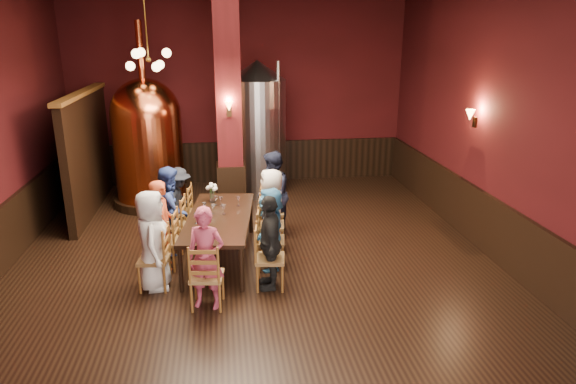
{
  "coord_description": "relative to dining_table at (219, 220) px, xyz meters",
  "views": [
    {
      "loc": [
        -0.46,
        -7.53,
        3.67
      ],
      "look_at": [
        0.55,
        0.2,
        1.18
      ],
      "focal_mm": 32.0,
      "sensor_mm": 36.0,
      "label": 1
    }
  ],
  "objects": [
    {
      "name": "person_4",
      "position": [
        0.72,
        -1.09,
        0.03
      ],
      "size": [
        0.39,
        0.85,
        1.43
      ],
      "primitive_type": "imported",
      "rotation": [
        0.0,
        0.0,
        4.67
      ],
      "color": "black",
      "rests_on": "ground"
    },
    {
      "name": "person_3",
      "position": [
        -0.72,
        1.09,
        -0.04
      ],
      "size": [
        0.64,
        0.92,
        1.3
      ],
      "primitive_type": "imported",
      "rotation": [
        0.0,
        0.0,
        1.36
      ],
      "color": "black",
      "rests_on": "ground"
    },
    {
      "name": "steel_vessel",
      "position": [
        0.92,
        3.54,
        0.82
      ],
      "size": [
        1.61,
        1.61,
        3.02
      ],
      "rotation": [
        0.0,
        0.0,
        -0.37
      ],
      "color": "#B2B2B7",
      "rests_on": "ground"
    },
    {
      "name": "wine_glass_6",
      "position": [
        -0.21,
        -0.75,
        0.15
      ],
      "size": [
        0.07,
        0.07,
        0.17
      ],
      "primitive_type": null,
      "color": "white",
      "rests_on": "dining_table"
    },
    {
      "name": "chair_0",
      "position": [
        -0.96,
        -0.89,
        -0.23
      ],
      "size": [
        0.51,
        0.51,
        0.92
      ],
      "primitive_type": null,
      "rotation": [
        0.0,
        0.0,
        -1.69
      ],
      "color": "brown",
      "rests_on": "ground"
    },
    {
      "name": "person_7",
      "position": [
        0.96,
        0.89,
        0.1
      ],
      "size": [
        0.58,
        0.85,
        1.58
      ],
      "primitive_type": "imported",
      "rotation": [
        0.0,
        0.0,
        4.43
      ],
      "color": "#181D31",
      "rests_on": "ground"
    },
    {
      "name": "chair_4",
      "position": [
        0.72,
        -1.09,
        -0.23
      ],
      "size": [
        0.51,
        0.51,
        0.92
      ],
      "primitive_type": null,
      "rotation": [
        0.0,
        0.0,
        1.45
      ],
      "color": "brown",
      "rests_on": "ground"
    },
    {
      "name": "person_6",
      "position": [
        0.88,
        0.23,
        0.04
      ],
      "size": [
        0.49,
        0.73,
        1.45
      ],
      "primitive_type": "imported",
      "rotation": [
        0.0,
        0.0,
        4.67
      ],
      "color": "white",
      "rests_on": "ground"
    },
    {
      "name": "wine_glass_7",
      "position": [
        -0.24,
        0.22,
        0.15
      ],
      "size": [
        0.07,
        0.07,
        0.17
      ],
      "primitive_type": null,
      "color": "white",
      "rests_on": "dining_table"
    },
    {
      "name": "wainscot_right",
      "position": [
        4.51,
        -0.4,
        -0.19
      ],
      "size": [
        0.08,
        9.9,
        1.0
      ],
      "primitive_type": "cube",
      "color": "black",
      "rests_on": "ground"
    },
    {
      "name": "wine_glass_2",
      "position": [
        -0.05,
        0.55,
        0.15
      ],
      "size": [
        0.07,
        0.07,
        0.17
      ],
      "primitive_type": null,
      "color": "white",
      "rests_on": "dining_table"
    },
    {
      "name": "person_8",
      "position": [
        -0.19,
        -1.54,
        0.03
      ],
      "size": [
        0.6,
        0.48,
        1.44
      ],
      "primitive_type": "imported",
      "rotation": [
        0.0,
        0.0,
        5.99
      ],
      "color": "#AB3954",
      "rests_on": "ground"
    },
    {
      "name": "wine_glass_4",
      "position": [
        -0.35,
        -0.3,
        0.15
      ],
      "size": [
        0.07,
        0.07,
        0.17
      ],
      "primitive_type": null,
      "color": "white",
      "rests_on": "dining_table"
    },
    {
      "name": "copper_kettle",
      "position": [
        -1.46,
        3.03,
        0.71
      ],
      "size": [
        1.81,
        1.81,
        3.83
      ],
      "rotation": [
        0.0,
        0.0,
        -0.3
      ],
      "color": "black",
      "rests_on": "ground"
    },
    {
      "name": "wainscot_back",
      "position": [
        0.55,
        4.56,
        -0.19
      ],
      "size": [
        7.9,
        0.08,
        1.0
      ],
      "primitive_type": "cube",
      "color": "black",
      "rests_on": "ground"
    },
    {
      "name": "partition",
      "position": [
        -2.65,
        2.8,
        0.51
      ],
      "size": [
        0.22,
        3.5,
        2.4
      ],
      "primitive_type": "cube",
      "color": "black",
      "rests_on": "ground"
    },
    {
      "name": "room",
      "position": [
        0.55,
        -0.4,
        1.56
      ],
      "size": [
        10.0,
        10.02,
        4.5
      ],
      "color": "black",
      "rests_on": "ground"
    },
    {
      "name": "dining_table",
      "position": [
        0.0,
        0.0,
        0.0
      ],
      "size": [
        1.28,
        2.5,
        0.75
      ],
      "rotation": [
        0.0,
        0.0,
        -0.12
      ],
      "color": "black",
      "rests_on": "ground"
    },
    {
      "name": "rose_vase",
      "position": [
        -0.11,
        0.73,
        0.29
      ],
      "size": [
        0.21,
        0.21,
        0.35
      ],
      "color": "white",
      "rests_on": "dining_table"
    },
    {
      "name": "chair_3",
      "position": [
        -0.72,
        1.09,
        -0.23
      ],
      "size": [
        0.51,
        0.51,
        0.92
      ],
      "primitive_type": null,
      "rotation": [
        0.0,
        0.0,
        -1.69
      ],
      "color": "brown",
      "rests_on": "ground"
    },
    {
      "name": "wine_glass_3",
      "position": [
        0.08,
        0.07,
        0.15
      ],
      "size": [
        0.07,
        0.07,
        0.17
      ],
      "primitive_type": null,
      "color": "white",
      "rests_on": "dining_table"
    },
    {
      "name": "chair_7",
      "position": [
        0.96,
        0.89,
        -0.23
      ],
      "size": [
        0.51,
        0.51,
        0.92
      ],
      "primitive_type": null,
      "rotation": [
        0.0,
        0.0,
        1.45
      ],
      "color": "brown",
      "rests_on": "ground"
    },
    {
      "name": "wine_glass_5",
      "position": [
        0.03,
        0.49,
        0.15
      ],
      "size": [
        0.07,
        0.07,
        0.17
      ],
      "primitive_type": null,
      "color": "white",
      "rests_on": "dining_table"
    },
    {
      "name": "wine_glass_0",
      "position": [
        0.33,
        0.46,
        0.15
      ],
      "size": [
        0.07,
        0.07,
        0.17
      ],
      "primitive_type": null,
      "color": "white",
      "rests_on": "dining_table"
    },
    {
      "name": "wine_glass_1",
      "position": [
        -0.1,
        0.1,
        0.15
      ],
      "size": [
        0.07,
        0.07,
        0.17
      ],
      "primitive_type": null,
      "color": "white",
      "rests_on": "dining_table"
    },
    {
      "name": "chair_6",
      "position": [
        0.88,
        0.23,
        -0.23
      ],
      "size": [
        0.51,
        0.51,
        0.92
      ],
      "primitive_type": null,
      "rotation": [
        0.0,
        0.0,
        1.45
      ],
      "color": "brown",
      "rests_on": "ground"
    },
    {
      "name": "chair_8",
      "position": [
        -0.19,
        -1.54,
        -0.23
      ],
      "size": [
        0.51,
        0.51,
        0.92
      ],
      "primitive_type": null,
      "rotation": [
        0.0,
        0.0,
        3.02
      ],
      "color": "brown",
      "rests_on": "ground"
    },
    {
      "name": "column",
      "position": [
        0.25,
        2.4,
        1.56
      ],
      "size": [
        0.58,
        0.58,
        4.5
      ],
      "primitive_type": "cube",
      "color": "#470F12",
      "rests_on": "ground"
    },
    {
      "name": "person_5",
      "position": [
        0.8,
        -0.43,
        -0.02
      ],
      "size": [
        0.54,
        1.28,
        1.34
      ],
      "primitive_type": "imported",
      "rotation": [
        0.0,
        0.0,
        4.59
      ],
      "color": "teal",
      "rests_on": "ground"
    },
    {
      "name": "chair_1",
      "position": [
        -0.88,
        -0.23,
        -0.23
      ],
      "size": [
        0.51,
        0.51,
        0.92
      ],
      "primitive_type": null,
      "rotation": [
        0.0,
        0.0,
        -1.69
      ],
      "color": "brown",
      "rests_on": "ground"
    },
    {
      "name": "person_0",
      "position": [
        -0.96,
        -0.89,
        0.06
      ],
      "size": [
        0.53,
        0.77,
        1.5
      ],
      "primitive_type": "imported",
      "rotation": [
        0.0,
        0.0,
        1.64
      ],
      "color": "silver",
      "rests_on": "ground"
    },
    {
      "name": "pendant_cluster",
      "position": [
        -1.25,
        2.5,
        2.41
      ],
      "size": [
        0.9,
        0.9,
        1.7
      ],
      "primitive_type": null,
      "color": "#A57226",
      "rests_on": "room"
    },
    {
      "name": "sconce_column",
      "position": [
        0.25,
        2.1,
        1.51
      ],
      "size": [
        0.2,
        0.2,
        0.36
      ],
      "primitive_type": null,
      "rotation": [
        0.0,
        0.0,
        3.14
      ],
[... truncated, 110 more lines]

